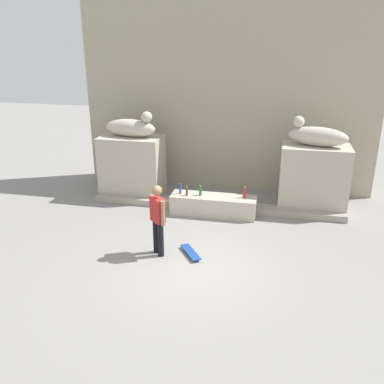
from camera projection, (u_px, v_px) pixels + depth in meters
ground_plane at (192, 265)px, 9.06m from camera, size 40.00×40.00×0.00m
facade_wall at (228, 93)px, 12.86m from camera, size 9.12×0.60×6.07m
pedestal_left at (132, 167)px, 12.70m from camera, size 1.86×1.10×1.88m
pedestal_right at (313, 178)px, 11.65m from camera, size 1.86×1.10×1.88m
statue_reclining_left at (131, 127)px, 12.25m from camera, size 1.66×0.77×0.78m
statue_reclining_right at (317, 136)px, 11.23m from camera, size 1.69×0.91×0.78m
ledge_block at (213, 205)px, 11.54m from camera, size 2.36×0.66×0.54m
skater at (158, 217)px, 9.20m from camera, size 0.42×0.40×1.67m
skateboard at (190, 252)px, 9.47m from camera, size 0.61×0.77×0.08m
bottle_brown at (187, 192)px, 11.46m from camera, size 0.06×0.06×0.27m
bottle_blue at (180, 189)px, 11.58m from camera, size 0.06×0.06×0.31m
bottle_red at (245, 193)px, 11.29m from camera, size 0.07×0.07×0.32m
bottle_green at (200, 191)px, 11.46m from camera, size 0.08×0.08×0.29m
stair_step at (215, 206)px, 11.95m from camera, size 7.22×0.50×0.19m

